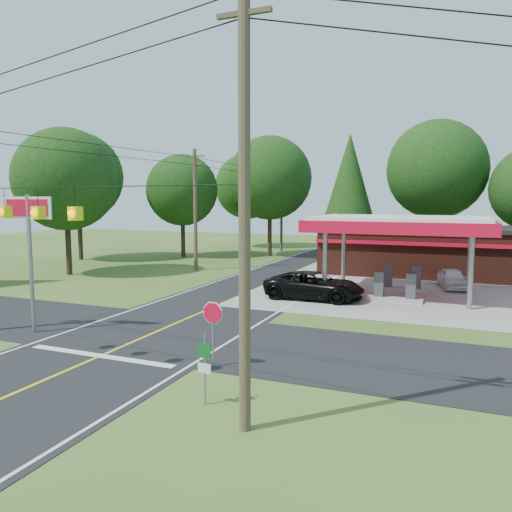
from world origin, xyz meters
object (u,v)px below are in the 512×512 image
at_px(big_stop_sign, 29,232).
at_px(octagonal_stop_sign, 213,318).
at_px(sedan_car, 452,279).
at_px(gas_canopy, 400,227).
at_px(suv_car, 314,286).

xyz_separation_m(big_stop_sign, octagonal_stop_sign, (9.50, -1.00, -2.72)).
height_order(sedan_car, octagonal_stop_sign, octagonal_stop_sign).
relative_size(gas_canopy, big_stop_sign, 1.73).
xyz_separation_m(gas_canopy, sedan_car, (3.00, 4.00, -3.61)).
bearing_deg(sedan_car, suv_car, -149.44).
relative_size(sedan_car, octagonal_stop_sign, 1.61).
bearing_deg(gas_canopy, sedan_car, 53.13).
xyz_separation_m(suv_car, sedan_car, (7.50, 7.00, -0.16)).
relative_size(gas_canopy, octagonal_stop_sign, 4.45).
xyz_separation_m(gas_canopy, octagonal_stop_sign, (-4.50, -16.01, -2.50)).
bearing_deg(octagonal_stop_sign, gas_canopy, 74.30).
relative_size(gas_canopy, suv_car, 1.81).
distance_m(suv_car, big_stop_sign, 15.75).
bearing_deg(big_stop_sign, suv_car, 51.65).
bearing_deg(octagonal_stop_sign, suv_car, 90.00).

